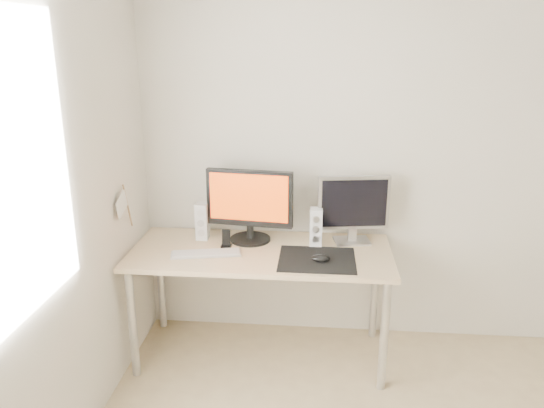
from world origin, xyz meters
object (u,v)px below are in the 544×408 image
object	(u,v)px
speaker_right	(316,227)
speaker_left	(202,221)
desk	(261,262)
phone_dock	(226,242)
main_monitor	(250,203)
second_monitor	(353,206)
keyboard	(206,253)
mouse	(320,258)

from	to	relation	value
speaker_right	speaker_left	bearing A→B (deg)	176.60
desk	phone_dock	bearing A→B (deg)	170.90
main_monitor	speaker_left	bearing A→B (deg)	178.41
main_monitor	second_monitor	distance (m)	0.65
phone_dock	desk	bearing A→B (deg)	-9.10
second_monitor	keyboard	xyz separation A→B (m)	(-0.89, -0.29, -0.23)
speaker_right	phone_dock	world-z (taller)	speaker_right
main_monitor	mouse	bearing A→B (deg)	-33.35
mouse	keyboard	xyz separation A→B (m)	(-0.69, 0.05, -0.01)
keyboard	mouse	bearing A→B (deg)	-3.87
main_monitor	speaker_right	size ratio (longest dim) A/B	2.30
second_monitor	speaker_right	xyz separation A→B (m)	(-0.23, -0.07, -0.12)
desk	speaker_left	distance (m)	0.47
mouse	second_monitor	distance (m)	0.44
desk	phone_dock	distance (m)	0.25
main_monitor	second_monitor	bearing A→B (deg)	3.06
main_monitor	desk	bearing A→B (deg)	-60.61
second_monitor	desk	bearing A→B (deg)	-161.42
desk	speaker_right	xyz separation A→B (m)	(0.33, 0.12, 0.20)
mouse	speaker_right	bearing A→B (deg)	96.81
mouse	desk	xyz separation A→B (m)	(-0.37, 0.14, -0.10)
main_monitor	keyboard	world-z (taller)	main_monitor
second_monitor	phone_dock	world-z (taller)	second_monitor
main_monitor	keyboard	size ratio (longest dim) A/B	1.27
desk	speaker_left	world-z (taller)	speaker_left
desk	phone_dock	xyz separation A→B (m)	(-0.22, 0.04, 0.11)
second_monitor	speaker_right	distance (m)	0.27
mouse	keyboard	distance (m)	0.69
second_monitor	mouse	bearing A→B (deg)	-120.88
desk	keyboard	world-z (taller)	keyboard
mouse	speaker_right	size ratio (longest dim) A/B	0.45
speaker_left	mouse	bearing A→B (deg)	-21.88
speaker_left	phone_dock	xyz separation A→B (m)	(0.18, -0.13, -0.08)
speaker_right	desk	bearing A→B (deg)	-160.23
desk	speaker_right	size ratio (longest dim) A/B	6.67
second_monitor	main_monitor	bearing A→B (deg)	-176.94
mouse	second_monitor	bearing A→B (deg)	59.12
main_monitor	speaker_right	distance (m)	0.44
mouse	main_monitor	distance (m)	0.59
main_monitor	phone_dock	xyz separation A→B (m)	(-0.13, -0.12, -0.22)
main_monitor	speaker_left	world-z (taller)	main_monitor
keyboard	second_monitor	bearing A→B (deg)	17.92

